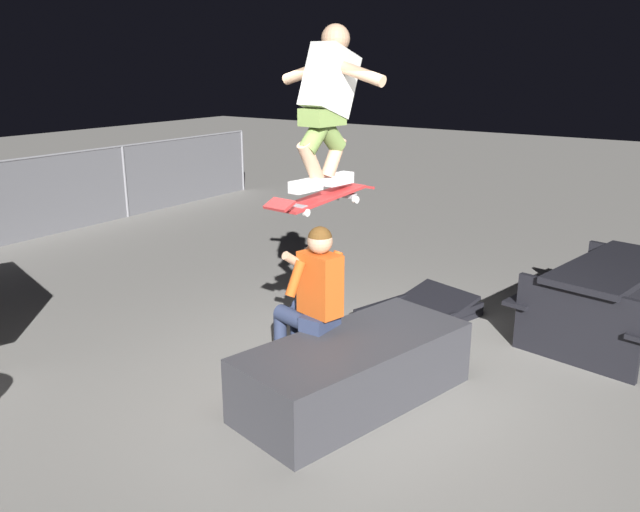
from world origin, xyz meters
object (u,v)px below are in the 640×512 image
Objects in this scene: skateboard at (322,198)px; skater_airborne at (328,100)px; person_sitting_on_ledge at (311,296)px; ledge_box_main at (354,370)px; kicker_ramp at (419,314)px; picnic_table_back at (612,290)px.

skater_airborne reaches higher than skateboard.
person_sitting_on_ledge is 0.91m from skateboard.
ledge_box_main is 1.38m from skateboard.
ledge_box_main reaches higher than kicker_ramp.
kicker_ramp is (1.88, 0.12, -2.25)m from skater_airborne.
skateboard is 0.54× the size of picnic_table_back.
skateboard is at bearing -128.19° from person_sitting_on_ledge.
person_sitting_on_ledge is 1.21× the size of skater_airborne.
ledge_box_main is at bearing -98.76° from person_sitting_on_ledge.
person_sitting_on_ledge reaches higher than ledge_box_main.
skateboard reaches higher than ledge_box_main.
ledge_box_main is 0.68m from person_sitting_on_ledge.
skateboard is at bearing 118.23° from ledge_box_main.
skater_airborne is 2.94m from kicker_ramp.
skater_airborne is 0.88× the size of kicker_ramp.
person_sitting_on_ledge is (0.07, 0.46, 0.50)m from ledge_box_main.
person_sitting_on_ledge is at bearing 81.24° from ledge_box_main.
person_sitting_on_ledge is 1.06× the size of kicker_ramp.
picnic_table_back reaches higher than ledge_box_main.
skateboard reaches higher than picnic_table_back.
kicker_ramp is (1.75, -0.13, -0.70)m from person_sitting_on_ledge.
skater_airborne is at bearing -5.37° from skateboard.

